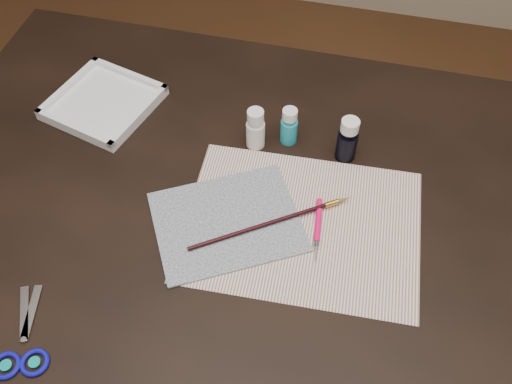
% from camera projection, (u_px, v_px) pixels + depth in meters
% --- Properties ---
extents(ground, '(3.50, 3.50, 0.02)m').
position_uv_depth(ground, '(256.00, 369.00, 1.59)').
color(ground, '#422614').
rests_on(ground, ground).
extents(table, '(1.30, 0.90, 0.75)m').
position_uv_depth(table, '(256.00, 307.00, 1.29)').
color(table, black).
rests_on(table, ground).
extents(paper, '(0.41, 0.32, 0.00)m').
position_uv_depth(paper, '(302.00, 225.00, 0.97)').
color(paper, white).
rests_on(paper, table).
extents(canvas, '(0.31, 0.29, 0.00)m').
position_uv_depth(canvas, '(227.00, 222.00, 0.97)').
color(canvas, '#121F33').
rests_on(canvas, paper).
extents(paint_bottle_white, '(0.05, 0.05, 0.09)m').
position_uv_depth(paint_bottle_white, '(255.00, 128.00, 1.05)').
color(paint_bottle_white, silver).
rests_on(paint_bottle_white, table).
extents(paint_bottle_cyan, '(0.04, 0.04, 0.08)m').
position_uv_depth(paint_bottle_cyan, '(289.00, 126.00, 1.06)').
color(paint_bottle_cyan, teal).
rests_on(paint_bottle_cyan, table).
extents(paint_bottle_navy, '(0.04, 0.04, 0.09)m').
position_uv_depth(paint_bottle_navy, '(348.00, 139.00, 1.03)').
color(paint_bottle_navy, black).
rests_on(paint_bottle_navy, table).
extents(paintbrush, '(0.25, 0.18, 0.01)m').
position_uv_depth(paintbrush, '(272.00, 222.00, 0.96)').
color(paintbrush, black).
rests_on(paintbrush, canvas).
extents(craft_knife, '(0.02, 0.13, 0.01)m').
position_uv_depth(craft_knife, '(317.00, 230.00, 0.96)').
color(craft_knife, '#FF0961').
rests_on(craft_knife, paper).
extents(scissors, '(0.15, 0.19, 0.01)m').
position_uv_depth(scissors, '(21.00, 331.00, 0.85)').
color(scissors, silver).
rests_on(scissors, table).
extents(palette_tray, '(0.23, 0.23, 0.02)m').
position_uv_depth(palette_tray, '(103.00, 102.00, 1.14)').
color(palette_tray, white).
rests_on(palette_tray, table).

